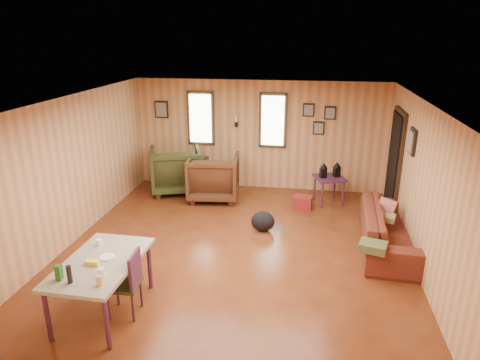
% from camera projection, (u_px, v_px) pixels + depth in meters
% --- Properties ---
extents(room, '(5.54, 6.04, 2.44)m').
position_uv_depth(room, '(249.00, 174.00, 6.84)').
color(room, brown).
rests_on(room, ground).
extents(sofa, '(0.80, 2.26, 0.87)m').
position_uv_depth(sofa, '(391.00, 222.00, 6.93)').
color(sofa, maroon).
rests_on(sofa, ground).
extents(recliner_brown, '(1.11, 1.06, 1.05)m').
position_uv_depth(recliner_brown, '(214.00, 175.00, 8.95)').
color(recliner_brown, '#4B2916').
rests_on(recliner_brown, ground).
extents(recliner_green, '(1.33, 1.29, 1.09)m').
position_uv_depth(recliner_green, '(176.00, 167.00, 9.37)').
color(recliner_green, '#343A1A').
rests_on(recliner_green, ground).
extents(end_table, '(0.61, 0.57, 0.71)m').
position_uv_depth(end_table, '(203.00, 169.00, 9.77)').
color(end_table, '#532547').
rests_on(end_table, ground).
extents(side_table, '(0.70, 0.70, 0.88)m').
position_uv_depth(side_table, '(330.00, 176.00, 8.67)').
color(side_table, '#532547').
rests_on(side_table, ground).
extents(cooler, '(0.40, 0.31, 0.26)m').
position_uv_depth(cooler, '(303.00, 202.00, 8.55)').
color(cooler, maroon).
rests_on(cooler, ground).
extents(backpack, '(0.49, 0.42, 0.36)m').
position_uv_depth(backpack, '(263.00, 221.00, 7.57)').
color(backpack, black).
rests_on(backpack, ground).
extents(sofa_pillows, '(0.76, 1.61, 0.33)m').
position_uv_depth(sofa_pillows, '(380.00, 228.00, 6.59)').
color(sofa_pillows, '#4E552F').
rests_on(sofa_pillows, sofa).
extents(dining_table, '(0.88, 1.44, 0.93)m').
position_uv_depth(dining_table, '(100.00, 266.00, 5.19)').
color(dining_table, '#9F9885').
rests_on(dining_table, ground).
extents(dining_chair, '(0.41, 0.41, 0.85)m').
position_uv_depth(dining_chair, '(128.00, 280.00, 5.23)').
color(dining_chair, '#343A1A').
rests_on(dining_chair, ground).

